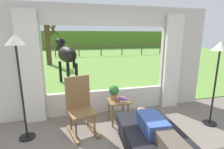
# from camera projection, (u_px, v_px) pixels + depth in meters

# --- Properties ---
(back_wall_with_window) EXTENTS (5.20, 0.12, 2.55)m
(back_wall_with_window) POSITION_uv_depth(u_px,v_px,m) (107.00, 62.00, 4.09)
(back_wall_with_window) COLOR beige
(back_wall_with_window) RESTS_ON ground_plane
(curtain_panel_left) EXTENTS (0.44, 0.10, 2.40)m
(curtain_panel_left) POSITION_uv_depth(u_px,v_px,m) (30.00, 69.00, 3.56)
(curtain_panel_left) COLOR silver
(curtain_panel_left) RESTS_ON ground_plane
(curtain_panel_right) EXTENTS (0.44, 0.10, 2.40)m
(curtain_panel_right) POSITION_uv_depth(u_px,v_px,m) (172.00, 62.00, 4.37)
(curtain_panel_right) COLOR silver
(curtain_panel_right) RESTS_ON ground_plane
(outdoor_pasture_lawn) EXTENTS (36.00, 21.68, 0.02)m
(outdoor_pasture_lawn) POSITION_uv_depth(u_px,v_px,m) (80.00, 57.00, 14.65)
(outdoor_pasture_lawn) COLOR olive
(outdoor_pasture_lawn) RESTS_ON ground_plane
(distant_hill_ridge) EXTENTS (36.00, 2.00, 2.40)m
(distant_hill_ridge) POSITION_uv_depth(u_px,v_px,m) (75.00, 40.00, 23.66)
(distant_hill_ridge) COLOR #547D2A
(distant_hill_ridge) RESTS_ON ground_plane
(recliner_sofa) EXTENTS (1.01, 1.75, 0.42)m
(recliner_sofa) POSITION_uv_depth(u_px,v_px,m) (155.00, 146.00, 2.61)
(recliner_sofa) COLOR black
(recliner_sofa) RESTS_ON ground_plane
(reclining_person) EXTENTS (0.38, 1.44, 0.22)m
(reclining_person) POSITION_uv_depth(u_px,v_px,m) (158.00, 130.00, 2.49)
(reclining_person) COLOR #334C8C
(reclining_person) RESTS_ON recliner_sofa
(rocking_chair) EXTENTS (0.62, 0.77, 1.12)m
(rocking_chair) POSITION_uv_depth(u_px,v_px,m) (80.00, 106.00, 3.30)
(rocking_chair) COLOR brown
(rocking_chair) RESTS_ON ground_plane
(side_table) EXTENTS (0.44, 0.44, 0.52)m
(side_table) POSITION_uv_depth(u_px,v_px,m) (118.00, 104.00, 3.68)
(side_table) COLOR brown
(side_table) RESTS_ON ground_plane
(potted_plant) EXTENTS (0.22, 0.22, 0.32)m
(potted_plant) POSITION_uv_depth(u_px,v_px,m) (114.00, 91.00, 3.66)
(potted_plant) COLOR #9E6042
(potted_plant) RESTS_ON side_table
(book_stack) EXTENTS (0.21, 0.16, 0.06)m
(book_stack) POSITION_uv_depth(u_px,v_px,m) (123.00, 99.00, 3.62)
(book_stack) COLOR beige
(book_stack) RESTS_ON side_table
(floor_lamp_left) EXTENTS (0.32, 0.32, 1.91)m
(floor_lamp_left) POSITION_uv_depth(u_px,v_px,m) (17.00, 56.00, 2.85)
(floor_lamp_left) COLOR black
(floor_lamp_left) RESTS_ON ground_plane
(floor_lamp_right) EXTENTS (0.32, 0.32, 1.77)m
(floor_lamp_right) POSITION_uv_depth(u_px,v_px,m) (219.00, 59.00, 3.38)
(floor_lamp_right) COLOR black
(floor_lamp_right) RESTS_ON ground_plane
(horse) EXTENTS (1.01, 1.80, 1.73)m
(horse) POSITION_uv_depth(u_px,v_px,m) (66.00, 55.00, 6.49)
(horse) COLOR black
(horse) RESTS_ON outdoor_pasture_lawn
(pasture_tree) EXTENTS (0.93, 1.34, 3.17)m
(pasture_tree) POSITION_uv_depth(u_px,v_px,m) (48.00, 39.00, 10.58)
(pasture_tree) COLOR #4C3823
(pasture_tree) RESTS_ON outdoor_pasture_lawn
(pasture_fence_line) EXTENTS (16.10, 0.10, 1.10)m
(pasture_fence_line) POSITION_uv_depth(u_px,v_px,m) (79.00, 48.00, 14.97)
(pasture_fence_line) COLOR brown
(pasture_fence_line) RESTS_ON outdoor_pasture_lawn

